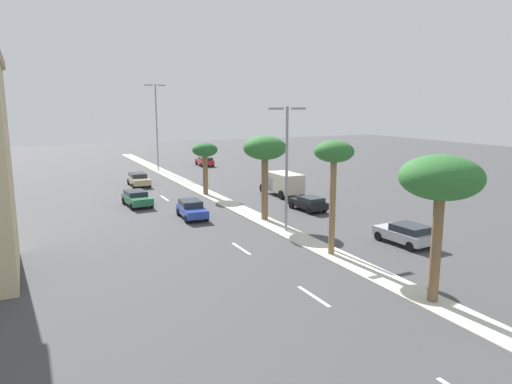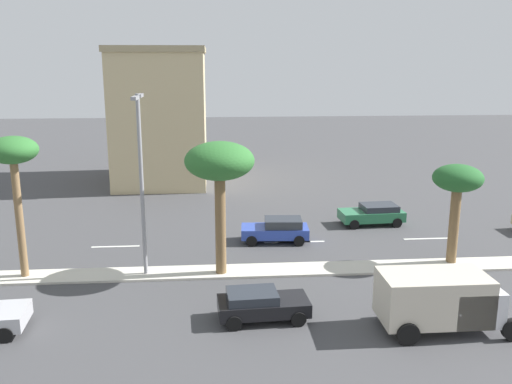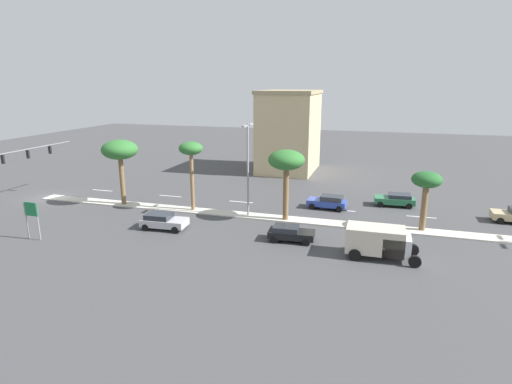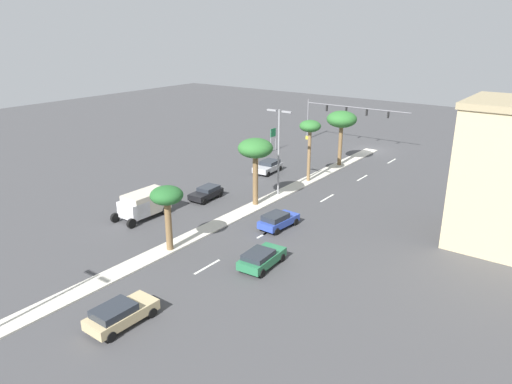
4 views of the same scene
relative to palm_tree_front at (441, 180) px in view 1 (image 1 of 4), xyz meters
name	(u,v)px [view 1 (image 1 of 4)]	position (x,y,z in m)	size (l,w,h in m)	color
ground_plane	(239,209)	(-0.06, 22.69, -5.90)	(160.00, 160.00, 0.00)	#424244
median_curb	(203,192)	(-0.06, 32.09, -5.84)	(1.80, 84.54, 0.12)	beige
lane_stripe_rear	(313,296)	(-4.67, 3.12, -5.90)	(0.20, 2.80, 0.01)	silver
lane_stripe_mid	(241,249)	(-4.67, 11.85, -5.90)	(0.20, 2.80, 0.01)	silver
lane_stripe_left	(189,214)	(-4.67, 22.90, -5.90)	(0.20, 2.80, 0.01)	silver
lane_stripe_center	(192,216)	(-4.67, 22.04, -5.90)	(0.20, 2.80, 0.01)	silver
lane_stripe_leading	(165,198)	(-4.67, 30.65, -5.90)	(0.20, 2.80, 0.01)	silver
palm_tree_front	(441,180)	(0.00, 0.00, 0.00)	(3.77, 3.77, 6.96)	brown
palm_tree_leading	(334,157)	(-0.17, 8.12, 0.26)	(2.42, 2.42, 7.06)	olive
palm_tree_mid	(265,150)	(0.17, 17.98, -0.19)	(3.43, 3.43, 6.74)	brown
palm_tree_left	(205,152)	(-0.40, 30.34, -1.45)	(2.59, 2.59, 5.32)	brown
street_lamp_right	(287,158)	(0.00, 14.16, -0.44)	(2.90, 0.24, 9.03)	gray
street_lamp_rear	(157,121)	(-0.20, 50.47, 1.03)	(2.90, 0.24, 11.89)	gray
sedan_red_rear	(205,161)	(7.70, 53.06, -5.17)	(2.31, 4.36, 1.34)	red
sedan_black_trailing	(309,203)	(5.34, 19.56, -5.20)	(2.09, 3.90, 1.29)	black
sedan_green_inboard	(137,198)	(-7.93, 28.21, -5.16)	(2.23, 4.25, 1.36)	#287047
sedan_silver_near	(406,233)	(5.69, 7.89, -5.14)	(2.31, 4.17, 1.42)	#B2B2B7
sedan_tan_right	(139,179)	(-5.39, 39.23, -5.14)	(2.10, 4.39, 1.43)	tan
sedan_blue_left	(192,209)	(-4.86, 21.43, -5.14)	(2.13, 4.12, 1.44)	#2D47AD
box_truck	(283,183)	(6.77, 26.81, -4.58)	(2.56, 5.41, 2.38)	silver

